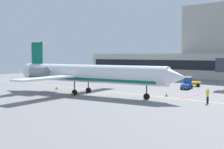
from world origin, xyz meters
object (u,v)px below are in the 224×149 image
regional_jet (85,74)px  baggage_tug (191,82)px  fuel_tank (142,73)px  marshaller (208,96)px  pushback_tractor (187,84)px

regional_jet → baggage_tug: 24.53m
regional_jet → fuel_tank: size_ratio=4.44×
regional_jet → baggage_tug: regional_jet is taller
baggage_tug → marshaller: bearing=-57.8°
pushback_tractor → marshaller: pushback_tractor is taller
marshaller → regional_jet: bearing=-167.2°
baggage_tug → fuel_tank: 24.54m
regional_jet → pushback_tractor: bearing=64.8°
fuel_tank → regional_jet: bearing=-68.3°
pushback_tractor → marshaller: bearing=-53.6°
baggage_tug → pushback_tractor: size_ratio=0.99×
baggage_tug → marshaller: baggage_tug is taller
pushback_tractor → marshaller: size_ratio=1.76×
regional_jet → pushback_tractor: size_ratio=9.53×
fuel_tank → marshaller: 45.71m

